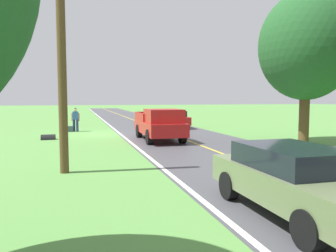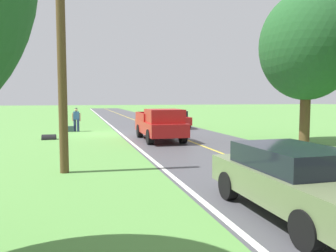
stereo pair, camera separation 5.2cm
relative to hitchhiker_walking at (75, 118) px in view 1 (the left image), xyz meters
The scene contains 12 objects.
ground_plane 2.86m from the hitchhiker_walking, 127.97° to the left, with size 200.00×200.00×0.00m, color #568E42.
road_surface 6.63m from the hitchhiker_walking, 161.12° to the left, with size 6.92×120.00×0.00m, color #47474C.
lane_edge_line 3.74m from the hitchhiker_walking, 144.01° to the left, with size 0.16×117.60×0.00m, color silver.
lane_centre_line 6.63m from the hitchhiker_walking, 161.12° to the left, with size 0.14×117.60×0.00m, color gold.
hitchhiker_walking is the anchor object (origin of this frame).
suitcase_carried 0.88m from the hitchhiker_walking, 13.84° to the left, with size 0.20×0.46×0.41m, color #384C56.
pickup_truck_passing 8.20m from the hitchhiker_walking, 124.68° to the left, with size 2.17×5.43×1.82m.
tree_far_side_near 15.96m from the hitchhiker_walking, 140.61° to the left, with size 4.98×4.98×8.04m.
sedan_ahead_same_lane 19.77m from the hitchhiker_walking, 102.97° to the left, with size 1.96×4.41×1.41m.
sedan_near_oncoming 7.83m from the hitchhiker_walking, behind, with size 2.07×4.47×1.41m.
utility_pole_roadside 14.17m from the hitchhiker_walking, 88.70° to the left, with size 0.28×0.28×7.24m, color brown.
drainage_culvert 4.85m from the hitchhiker_walking, 71.03° to the left, with size 0.60×0.60×0.80m, color black.
Camera 1 is at (1.55, 22.93, 2.40)m, focal length 35.58 mm.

